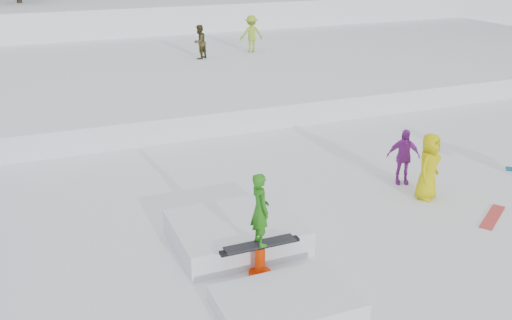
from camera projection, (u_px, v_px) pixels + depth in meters
name	position (u px, v px, depth m)	size (l,w,h in m)	color
ground	(270.00, 243.00, 12.15)	(120.00, 120.00, 0.00)	white
snow_berm	(87.00, 17.00, 37.54)	(60.00, 14.00, 2.40)	white
snow_midrise	(128.00, 72.00, 25.78)	(50.00, 18.00, 0.80)	white
walker_olive	(199.00, 42.00, 26.33)	(0.76, 0.59, 1.56)	#352F14
walker_ygreen	(251.00, 34.00, 27.86)	(1.15, 0.66, 1.77)	#89AC23
spectator_purple	(403.00, 157.00, 14.87)	(0.87, 0.36, 1.49)	purple
spectator_yellow	(429.00, 166.00, 13.96)	(0.82, 0.54, 1.69)	#C6BC06
loose_board_red	(492.00, 217.00, 13.24)	(1.40, 0.28, 0.03)	#BE3632
jib_rail_feature	(249.00, 247.00, 11.39)	(2.60, 4.40, 2.11)	white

